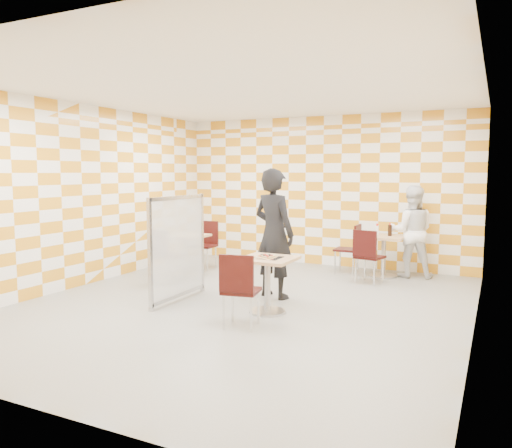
{
  "coord_description": "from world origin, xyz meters",
  "views": [
    {
      "loc": [
        3.19,
        -6.16,
        1.89
      ],
      "look_at": [
        0.1,
        0.2,
        1.15
      ],
      "focal_mm": 35.0,
      "sensor_mm": 36.0,
      "label": 1
    }
  ],
  "objects_px": {
    "chair_empty_near": "(164,252)",
    "soda_bottle": "(390,230)",
    "empty_table": "(186,248)",
    "sport_bottle": "(377,230)",
    "second_table": "(384,249)",
    "partition": "(178,247)",
    "man_dark": "(274,233)",
    "chair_second_front": "(367,252)",
    "main_table": "(268,275)",
    "chair_second_side": "(352,245)",
    "chair_main_front": "(239,285)",
    "chair_empty_far": "(206,241)",
    "man_white": "(411,231)"
  },
  "relations": [
    {
      "from": "main_table",
      "to": "chair_empty_far",
      "type": "xyz_separation_m",
      "value": [
        -2.39,
        2.31,
        0.04
      ]
    },
    {
      "from": "soda_bottle",
      "to": "chair_second_side",
      "type": "bearing_deg",
      "value": -179.01
    },
    {
      "from": "empty_table",
      "to": "sport_bottle",
      "type": "xyz_separation_m",
      "value": [
        3.12,
        1.58,
        0.33
      ]
    },
    {
      "from": "second_table",
      "to": "chair_empty_near",
      "type": "bearing_deg",
      "value": -146.37
    },
    {
      "from": "chair_main_front",
      "to": "soda_bottle",
      "type": "height_order",
      "value": "soda_bottle"
    },
    {
      "from": "second_table",
      "to": "sport_bottle",
      "type": "relative_size",
      "value": 3.75
    },
    {
      "from": "chair_empty_near",
      "to": "man_white",
      "type": "height_order",
      "value": "man_white"
    },
    {
      "from": "sport_bottle",
      "to": "man_dark",
      "type": "bearing_deg",
      "value": -114.01
    },
    {
      "from": "chair_empty_near",
      "to": "man_dark",
      "type": "bearing_deg",
      "value": -1.11
    },
    {
      "from": "partition",
      "to": "second_table",
      "type": "bearing_deg",
      "value": 51.65
    },
    {
      "from": "chair_second_front",
      "to": "sport_bottle",
      "type": "relative_size",
      "value": 4.62
    },
    {
      "from": "partition",
      "to": "man_dark",
      "type": "distance_m",
      "value": 1.44
    },
    {
      "from": "main_table",
      "to": "chair_empty_near",
      "type": "distance_m",
      "value": 2.48
    },
    {
      "from": "man_white",
      "to": "empty_table",
      "type": "bearing_deg",
      "value": 11.55
    },
    {
      "from": "main_table",
      "to": "chair_second_side",
      "type": "xyz_separation_m",
      "value": [
        0.34,
        3.01,
        0.04
      ]
    },
    {
      "from": "chair_empty_far",
      "to": "man_dark",
      "type": "bearing_deg",
      "value": -35.35
    },
    {
      "from": "second_table",
      "to": "man_dark",
      "type": "relative_size",
      "value": 0.39
    },
    {
      "from": "man_dark",
      "to": "empty_table",
      "type": "bearing_deg",
      "value": -2.43
    },
    {
      "from": "chair_second_front",
      "to": "chair_empty_near",
      "type": "distance_m",
      "value": 3.44
    },
    {
      "from": "main_table",
      "to": "empty_table",
      "type": "distance_m",
      "value": 2.81
    },
    {
      "from": "chair_second_side",
      "to": "chair_empty_far",
      "type": "distance_m",
      "value": 2.81
    },
    {
      "from": "chair_second_side",
      "to": "sport_bottle",
      "type": "relative_size",
      "value": 4.62
    },
    {
      "from": "chair_second_front",
      "to": "soda_bottle",
      "type": "xyz_separation_m",
      "value": [
        0.22,
        0.72,
        0.31
      ]
    },
    {
      "from": "man_white",
      "to": "sport_bottle",
      "type": "height_order",
      "value": "man_white"
    },
    {
      "from": "partition",
      "to": "man_dark",
      "type": "xyz_separation_m",
      "value": [
        1.18,
        0.8,
        0.18
      ]
    },
    {
      "from": "chair_main_front",
      "to": "chair_empty_far",
      "type": "xyz_separation_m",
      "value": [
        -2.38,
        3.12,
        0.0
      ]
    },
    {
      "from": "chair_empty_near",
      "to": "soda_bottle",
      "type": "xyz_separation_m",
      "value": [
        3.35,
        2.17,
        0.31
      ]
    },
    {
      "from": "partition",
      "to": "man_white",
      "type": "bearing_deg",
      "value": 48.9
    },
    {
      "from": "chair_second_front",
      "to": "chair_second_side",
      "type": "bearing_deg",
      "value": 122.79
    },
    {
      "from": "second_table",
      "to": "chair_main_front",
      "type": "distance_m",
      "value": 3.92
    },
    {
      "from": "chair_second_side",
      "to": "chair_second_front",
      "type": "bearing_deg",
      "value": -57.21
    },
    {
      "from": "chair_second_side",
      "to": "chair_main_front",
      "type": "bearing_deg",
      "value": -95.17
    },
    {
      "from": "man_white",
      "to": "main_table",
      "type": "bearing_deg",
      "value": 54.31
    },
    {
      "from": "empty_table",
      "to": "sport_bottle",
      "type": "height_order",
      "value": "sport_bottle"
    },
    {
      "from": "empty_table",
      "to": "soda_bottle",
      "type": "height_order",
      "value": "soda_bottle"
    },
    {
      "from": "chair_empty_near",
      "to": "sport_bottle",
      "type": "bearing_deg",
      "value": 36.42
    },
    {
      "from": "chair_empty_near",
      "to": "main_table",
      "type": "bearing_deg",
      "value": -19.97
    },
    {
      "from": "second_table",
      "to": "chair_empty_near",
      "type": "xyz_separation_m",
      "value": [
        -3.25,
        -2.16,
        0.04
      ]
    },
    {
      "from": "second_table",
      "to": "empty_table",
      "type": "distance_m",
      "value": 3.58
    },
    {
      "from": "main_table",
      "to": "empty_table",
      "type": "height_order",
      "value": "same"
    },
    {
      "from": "soda_bottle",
      "to": "man_dark",
      "type": "bearing_deg",
      "value": -120.19
    },
    {
      "from": "partition",
      "to": "man_dark",
      "type": "bearing_deg",
      "value": 33.96
    },
    {
      "from": "second_table",
      "to": "chair_second_side",
      "type": "distance_m",
      "value": 0.59
    },
    {
      "from": "partition",
      "to": "man_white",
      "type": "xyz_separation_m",
      "value": [
        2.81,
        3.22,
        0.04
      ]
    },
    {
      "from": "man_dark",
      "to": "second_table",
      "type": "bearing_deg",
      "value": -101.22
    },
    {
      "from": "empty_table",
      "to": "main_table",
      "type": "bearing_deg",
      "value": -33.35
    },
    {
      "from": "chair_empty_near",
      "to": "partition",
      "type": "xyz_separation_m",
      "value": [
        0.88,
        -0.84,
        0.25
      ]
    },
    {
      "from": "main_table",
      "to": "man_white",
      "type": "xyz_separation_m",
      "value": [
        1.36,
        3.23,
        0.32
      ]
    },
    {
      "from": "chair_empty_far",
      "to": "sport_bottle",
      "type": "bearing_deg",
      "value": 14.53
    },
    {
      "from": "empty_table",
      "to": "soda_bottle",
      "type": "bearing_deg",
      "value": 23.57
    }
  ]
}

